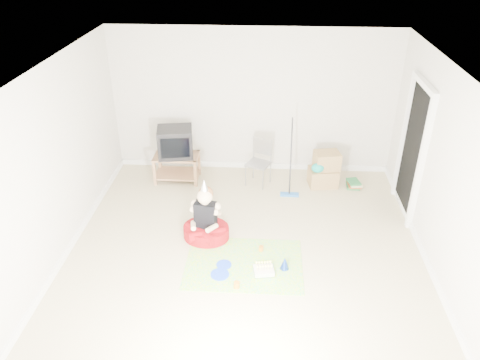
# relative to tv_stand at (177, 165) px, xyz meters

# --- Properties ---
(ground) EXTENTS (5.00, 5.00, 0.00)m
(ground) POSITION_rel_tv_stand_xyz_m (1.32, -1.94, -0.29)
(ground) COLOR #C9BA90
(ground) RESTS_ON ground
(doorway_recess) EXTENTS (0.02, 0.90, 2.05)m
(doorway_recess) POSITION_rel_tv_stand_xyz_m (3.80, -0.74, 0.74)
(doorway_recess) COLOR black
(doorway_recess) RESTS_ON ground
(tv_stand) EXTENTS (0.78, 0.49, 0.49)m
(tv_stand) POSITION_rel_tv_stand_xyz_m (0.00, 0.00, 0.00)
(tv_stand) COLOR #996A45
(tv_stand) RESTS_ON ground
(crt_tv) EXTENTS (0.67, 0.58, 0.51)m
(crt_tv) POSITION_rel_tv_stand_xyz_m (-0.00, 0.00, 0.46)
(crt_tv) COLOR black
(crt_tv) RESTS_ON tv_stand
(folding_chair) EXTENTS (0.49, 0.48, 0.83)m
(folding_chair) POSITION_rel_tv_stand_xyz_m (1.45, -0.07, 0.12)
(folding_chair) COLOR #949499
(folding_chair) RESTS_ON ground
(cardboard_boxes) EXTENTS (0.55, 0.46, 0.62)m
(cardboard_boxes) POSITION_rel_tv_stand_xyz_m (2.60, -0.02, 0.01)
(cardboard_boxes) COLOR #A3814F
(cardboard_boxes) RESTS_ON ground
(floor_mop) EXTENTS (0.32, 0.42, 1.27)m
(floor_mop) POSITION_rel_tv_stand_xyz_m (1.99, -0.43, -0.03)
(floor_mop) COLOR blue
(floor_mop) RESTS_ON ground
(book_pile) EXTENTS (0.25, 0.31, 0.13)m
(book_pile) POSITION_rel_tv_stand_xyz_m (3.13, -0.05, -0.23)
(book_pile) COLOR #246E38
(book_pile) RESTS_ON ground
(seated_woman) EXTENTS (0.78, 0.78, 0.98)m
(seated_woman) POSITION_rel_tv_stand_xyz_m (0.73, -1.70, -0.07)
(seated_woman) COLOR maroon
(seated_woman) RESTS_ON ground
(party_mat) EXTENTS (1.59, 1.15, 0.01)m
(party_mat) POSITION_rel_tv_stand_xyz_m (1.32, -2.28, -0.28)
(party_mat) COLOR #FF3599
(party_mat) RESTS_ON ground
(birthday_cake) EXTENTS (0.29, 0.25, 0.13)m
(birthday_cake) POSITION_rel_tv_stand_xyz_m (1.59, -2.45, -0.25)
(birthday_cake) COLOR silver
(birthday_cake) RESTS_ON party_mat
(blue_plate_near) EXTENTS (0.26, 0.26, 0.01)m
(blue_plate_near) POSITION_rel_tv_stand_xyz_m (1.05, -2.33, -0.28)
(blue_plate_near) COLOR blue
(blue_plate_near) RESTS_ON party_mat
(blue_plate_far) EXTENTS (0.26, 0.26, 0.01)m
(blue_plate_far) POSITION_rel_tv_stand_xyz_m (1.01, -2.53, -0.27)
(blue_plate_far) COLOR blue
(blue_plate_far) RESTS_ON party_mat
(orange_cup_near) EXTENTS (0.07, 0.07, 0.07)m
(orange_cup_near) POSITION_rel_tv_stand_xyz_m (1.55, -1.98, -0.24)
(orange_cup_near) COLOR orange
(orange_cup_near) RESTS_ON party_mat
(orange_cup_far) EXTENTS (0.09, 0.09, 0.09)m
(orange_cup_far) POSITION_rel_tv_stand_xyz_m (1.25, -2.76, -0.24)
(orange_cup_far) COLOR orange
(orange_cup_far) RESTS_ON party_mat
(blue_party_hat) EXTENTS (0.14, 0.14, 0.18)m
(blue_party_hat) POSITION_rel_tv_stand_xyz_m (1.87, -2.35, -0.19)
(blue_party_hat) COLOR #16379E
(blue_party_hat) RESTS_ON party_mat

